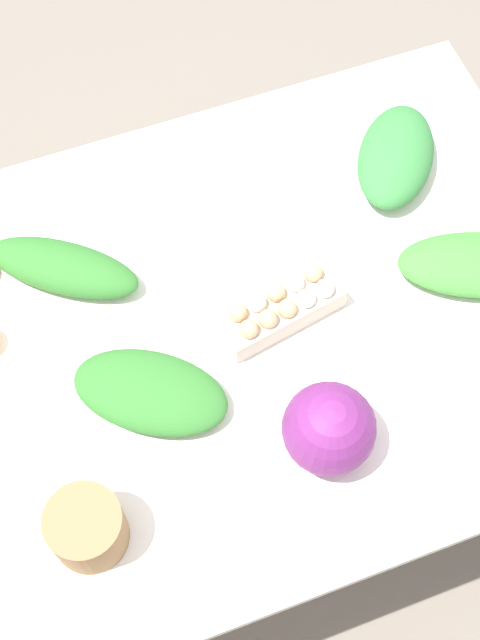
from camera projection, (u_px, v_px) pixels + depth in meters
ground_plane at (240, 442)px, 2.44m from camera, size 8.00×8.00×0.00m
dining_table at (240, 341)px, 1.87m from camera, size 1.47×1.09×0.72m
cabbage_purple at (329, 429)px, 1.61m from camera, size 0.17×0.17×0.17m
egg_carton at (281, 307)px, 1.77m from camera, size 0.27×0.14×0.09m
paper_bag at (87, 528)px, 1.55m from camera, size 0.14×0.14×0.12m
greens_bunch_scallion at (63, 268)px, 1.82m from camera, size 0.33×0.29×0.07m
greens_bunch_beet_tops at (396, 156)px, 1.93m from camera, size 0.29×0.32×0.09m
greens_bunch_chard at (150, 392)px, 1.70m from camera, size 0.34×0.31×0.07m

